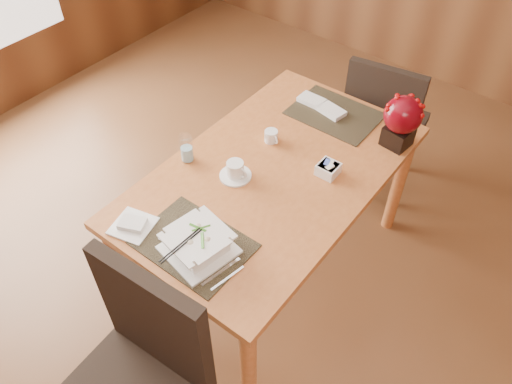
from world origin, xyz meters
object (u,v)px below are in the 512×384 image
Objects in this scene: sugar_caddy at (328,169)px; near_chair at (138,375)px; berry_decor at (402,119)px; dining_table at (273,185)px; coffee_cup at (235,171)px; water_glass at (186,149)px; creamer_jug at (271,136)px; bread_plate at (133,226)px; soup_setting at (198,243)px; far_chair at (382,120)px.

sugar_caddy is 1.19m from near_chair.
sugar_caddy is 0.34× the size of berry_decor.
coffee_cup is (-0.12, -0.14, 0.13)m from dining_table.
water_glass is 0.43m from creamer_jug.
dining_table is at bearing -146.44° from sugar_caddy.
bread_plate is (-0.15, -0.50, -0.03)m from coffee_cup.
berry_decor is at bearing 44.12° from water_glass.
soup_setting is 0.53m from near_chair.
near_chair reaches higher than soup_setting.
coffee_cup is at bearing -139.85° from sugar_caddy.
near_chair is (-0.06, -1.18, -0.18)m from sugar_caddy.
dining_table is 0.45m from water_glass.
soup_setting reaches higher than bread_plate.
far_chair reaches higher than sugar_caddy.
coffee_cup is 0.26m from water_glass.
bread_plate is (0.10, -0.45, -0.07)m from water_glass.
sugar_caddy is 0.83m from far_chair.
coffee_cup is at bearing -64.27° from creamer_jug.
berry_decor is at bearing 53.91° from coffee_cup.
dining_table is at bearing 104.83° from soup_setting.
creamer_jug is (-0.02, 0.31, -0.01)m from coffee_cup.
far_chair is (-0.03, 1.96, -0.06)m from near_chair.
creamer_jug is (-0.18, 0.73, -0.02)m from soup_setting.
soup_setting is 3.16× the size of sugar_caddy.
creamer_jug is 0.31× the size of berry_decor.
soup_setting is 0.45m from coffee_cup.
sugar_caddy reaches higher than dining_table.
near_chair is at bearing -65.81° from soup_setting.
bread_plate is at bearing -112.67° from dining_table.
far_chair is at bearing 120.86° from berry_decor.
coffee_cup is 1.60× the size of sugar_caddy.
coffee_cup reaches higher than sugar_caddy.
water_glass reaches higher than soup_setting.
soup_setting is at bearing 13.52° from bread_plate.
coffee_cup is 0.43m from sugar_caddy.
berry_decor is (0.48, 0.66, 0.12)m from coffee_cup.
sugar_caddy reaches higher than bread_plate.
soup_setting is at bearing -42.33° from water_glass.
bread_plate is 0.15× the size of near_chair.
near_chair reaches higher than far_chair.
berry_decor reaches higher than creamer_jug.
far_chair is (0.25, 1.06, -0.25)m from coffee_cup.
sugar_caddy is at bearing 58.42° from bread_plate.
bread_plate is at bearing -77.26° from creamer_jug.
soup_setting is 1.51m from far_chair.
water_glass is at bearing -168.60° from coffee_cup.
dining_table is at bearing -29.11° from creamer_jug.
far_chair is (0.50, 1.11, -0.28)m from water_glass.
water_glass reaches higher than dining_table.
near_chair is (0.27, -0.90, -0.19)m from coffee_cup.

